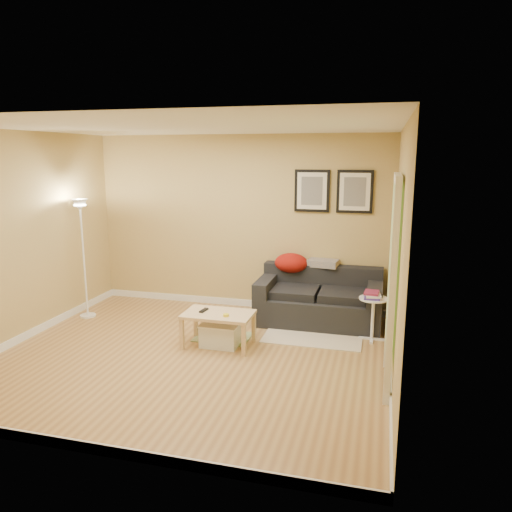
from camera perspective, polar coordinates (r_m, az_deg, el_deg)
name	(u,v)px	position (r m, az deg, el deg)	size (l,w,h in m)	color
floor	(192,355)	(5.88, -7.46, -11.45)	(4.50, 4.50, 0.00)	#B0854B
ceiling	(186,127)	(5.42, -8.22, 14.74)	(4.50, 4.50, 0.00)	white
wall_back	(240,223)	(7.36, -1.86, 3.90)	(4.50, 4.50, 0.00)	tan
wall_front	(84,296)	(3.78, -19.49, -4.40)	(4.50, 4.50, 0.00)	tan
wall_left	(19,238)	(6.69, -25.94, 1.91)	(4.00, 4.00, 0.00)	tan
wall_right	(398,257)	(5.09, 16.28, -0.14)	(4.00, 4.00, 0.00)	tan
baseboard_back	(241,302)	(7.63, -1.82, -5.45)	(4.50, 0.02, 0.10)	white
baseboard_front	(96,449)	(4.30, -18.20, -20.60)	(4.50, 0.02, 0.10)	white
baseboard_left	(29,334)	(6.98, -24.95, -8.25)	(0.02, 4.00, 0.10)	white
baseboard_right	(390,373)	(5.48, 15.40, -13.03)	(0.02, 4.00, 0.10)	white
sofa	(319,297)	(6.85, 7.38, -4.73)	(1.70, 0.90, 0.75)	black
red_throw	(291,263)	(7.07, 4.14, -0.82)	(0.48, 0.36, 0.28)	maroon
plaid_throw	(323,263)	(7.07, 7.86, -0.82)	(0.42, 0.26, 0.10)	tan
framed_print_left	(312,191)	(7.05, 6.57, 7.57)	(0.50, 0.04, 0.60)	black
framed_print_right	(355,192)	(6.99, 11.47, 7.38)	(0.50, 0.04, 0.60)	black
area_rug	(314,335)	(6.47, 6.74, -9.16)	(1.25, 0.85, 0.01)	beige
green_runner	(223,337)	(6.38, -3.89, -9.40)	(0.70, 0.50, 0.01)	#668C4C
coffee_table	(218,329)	(6.06, -4.40, -8.54)	(0.84, 0.51, 0.42)	#E0BA89
remote_control	(204,310)	(6.07, -6.13, -6.33)	(0.05, 0.16, 0.02)	black
tape_roll	(226,315)	(5.85, -3.52, -6.92)	(0.07, 0.07, 0.03)	yellow
storage_bin	(220,334)	(6.08, -4.20, -9.13)	(0.47, 0.34, 0.29)	white
side_table	(373,319)	(6.37, 13.47, -7.16)	(0.36, 0.36, 0.55)	white
book_stack	(372,295)	(6.27, 13.44, -4.42)	(0.19, 0.26, 0.08)	#402C85
floor_lamp	(84,262)	(7.34, -19.46, -0.67)	(0.22, 0.22, 1.71)	white
doorway	(392,287)	(5.01, 15.56, -3.53)	(0.12, 1.01, 2.13)	white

